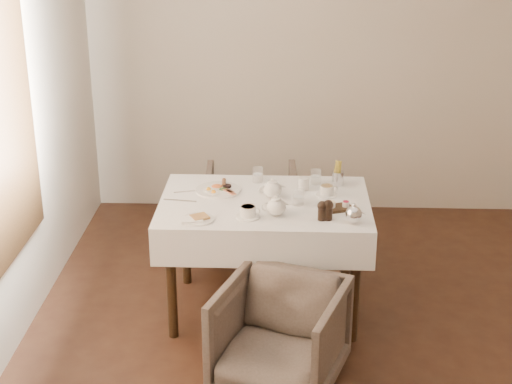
{
  "coord_description": "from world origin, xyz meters",
  "views": [
    {
      "loc": [
        -0.67,
        -3.62,
        2.59
      ],
      "look_at": [
        -0.85,
        0.77,
        0.82
      ],
      "focal_mm": 55.0,
      "sensor_mm": 36.0,
      "label": 1
    }
  ],
  "objects": [
    {
      "name": "armchair_near",
      "position": [
        -0.69,
        -0.0,
        0.3
      ],
      "size": [
        0.81,
        0.82,
        0.59
      ],
      "primitive_type": "imported",
      "rotation": [
        0.0,
        0.0,
        -0.34
      ],
      "color": "#493D35",
      "rests_on": "ground"
    },
    {
      "name": "teacup_far",
      "position": [
        -0.42,
        0.89,
        0.78
      ],
      "size": [
        0.13,
        0.13,
        0.06
      ],
      "rotation": [
        0.0,
        0.0,
        0.15
      ],
      "color": "white",
      "rests_on": "table"
    },
    {
      "name": "armchair_far",
      "position": [
        -0.92,
        1.66,
        0.31
      ],
      "size": [
        0.7,
        0.72,
        0.62
      ],
      "primitive_type": "imported",
      "rotation": [
        0.0,
        0.0,
        3.2
      ],
      "color": "#493D35",
      "rests_on": "ground"
    },
    {
      "name": "side_plate",
      "position": [
        -1.18,
        0.48,
        0.76
      ],
      "size": [
        0.19,
        0.19,
        0.02
      ],
      "rotation": [
        0.0,
        0.0,
        0.32
      ],
      "color": "white",
      "rests_on": "table"
    },
    {
      "name": "cutlery_knife",
      "position": [
        -1.32,
        0.77,
        0.76
      ],
      "size": [
        0.21,
        0.05,
        0.0
      ],
      "primitive_type": "cube",
      "rotation": [
        0.0,
        0.0,
        1.43
      ],
      "color": "silver",
      "rests_on": "table"
    },
    {
      "name": "pepper_mill_right",
      "position": [
        -0.43,
        0.52,
        0.82
      ],
      "size": [
        0.08,
        0.08,
        0.12
      ],
      "primitive_type": null,
      "rotation": [
        0.0,
        0.0,
        -0.43
      ],
      "color": "black",
      "rests_on": "table"
    },
    {
      "name": "condiment_board",
      "position": [
        -0.36,
        0.68,
        0.77
      ],
      "size": [
        0.21,
        0.17,
        0.05
      ],
      "rotation": [
        0.0,
        0.0,
        0.34
      ],
      "color": "black",
      "rests_on": "table"
    },
    {
      "name": "glass_mid",
      "position": [
        -0.6,
        0.74,
        0.8
      ],
      "size": [
        0.07,
        0.07,
        0.1
      ],
      "primitive_type": "cylinder",
      "rotation": [
        0.0,
        0.0,
        -0.1
      ],
      "color": "silver",
      "rests_on": "table"
    },
    {
      "name": "creamer",
      "position": [
        -0.56,
        0.98,
        0.8
      ],
      "size": [
        0.08,
        0.08,
        0.08
      ],
      "primitive_type": "cylinder",
      "rotation": [
        0.0,
        0.0,
        -0.22
      ],
      "color": "white",
      "rests_on": "table"
    },
    {
      "name": "table",
      "position": [
        -0.8,
        0.79,
        0.64
      ],
      "size": [
        1.28,
        0.88,
        0.75
      ],
      "color": "black",
      "rests_on": "ground"
    },
    {
      "name": "pepper_mill_left",
      "position": [
        -0.46,
        0.52,
        0.81
      ],
      "size": [
        0.06,
        0.06,
        0.12
      ],
      "primitive_type": null,
      "rotation": [
        0.0,
        0.0,
        0.12
      ],
      "color": "black",
      "rests_on": "table"
    },
    {
      "name": "silver_pot",
      "position": [
        -0.28,
        0.48,
        0.82
      ],
      "size": [
        0.14,
        0.13,
        0.13
      ],
      "primitive_type": null,
      "rotation": [
        0.0,
        0.0,
        -0.38
      ],
      "color": "white",
      "rests_on": "table"
    },
    {
      "name": "breakfast_plate",
      "position": [
        -1.1,
        0.94,
        0.76
      ],
      "size": [
        0.28,
        0.28,
        0.04
      ],
      "rotation": [
        0.0,
        0.0,
        -0.39
      ],
      "color": "white",
      "rests_on": "table"
    },
    {
      "name": "teapot_centre",
      "position": [
        -0.75,
        0.84,
        0.82
      ],
      "size": [
        0.2,
        0.17,
        0.13
      ],
      "primitive_type": null,
      "rotation": [
        0.0,
        0.0,
        0.35
      ],
      "color": "white",
      "rests_on": "table"
    },
    {
      "name": "fries_cup",
      "position": [
        -0.34,
        1.08,
        0.83
      ],
      "size": [
        0.08,
        0.08,
        0.16
      ],
      "rotation": [
        0.0,
        0.0,
        0.3
      ],
      "color": "silver",
      "rests_on": "table"
    },
    {
      "name": "cutlery_fork",
      "position": [
        -1.28,
        0.92,
        0.76
      ],
      "size": [
        0.18,
        0.06,
        0.0
      ],
      "primitive_type": "cube",
      "rotation": [
        0.0,
        0.0,
        1.84
      ],
      "color": "silver",
      "rests_on": "table"
    },
    {
      "name": "teapot_front",
      "position": [
        -0.73,
        0.57,
        0.82
      ],
      "size": [
        0.18,
        0.15,
        0.13
      ],
      "primitive_type": null,
      "rotation": [
        0.0,
        0.0,
        0.19
      ],
      "color": "white",
      "rests_on": "table"
    },
    {
      "name": "glass_right",
      "position": [
        -0.48,
        1.09,
        0.8
      ],
      "size": [
        0.08,
        0.08,
        0.1
      ],
      "primitive_type": "cylinder",
      "rotation": [
        0.0,
        0.0,
        -0.25
      ],
      "color": "silver",
      "rests_on": "table"
    },
    {
      "name": "teacup_near",
      "position": [
        -0.89,
        0.54,
        0.79
      ],
      "size": [
        0.14,
        0.14,
        0.07
      ],
      "rotation": [
        0.0,
        0.0,
        -0.06
      ],
      "color": "white",
      "rests_on": "table"
    },
    {
      "name": "glass_left",
      "position": [
        -0.85,
        1.11,
        0.8
      ],
      "size": [
        0.07,
        0.07,
        0.1
      ],
      "primitive_type": "cylinder",
      "rotation": [
        0.0,
        0.0,
        -0.01
      ],
      "color": "silver",
      "rests_on": "table"
    }
  ]
}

